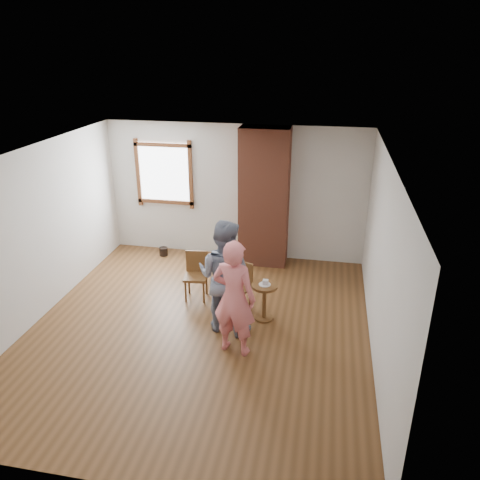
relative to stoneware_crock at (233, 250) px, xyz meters
name	(u,v)px	position (x,y,z in m)	size (l,w,h in m)	color
ground	(199,329)	(-0.02, -2.40, -0.23)	(5.50, 5.50, 0.00)	brown
room_shell	(202,201)	(-0.08, -1.79, 1.58)	(5.04, 5.52, 2.62)	silver
brick_chimney	(264,198)	(0.58, 0.10, 1.07)	(0.90, 0.50, 2.60)	brown
stoneware_crock	(233,250)	(0.00, 0.00, 0.00)	(0.35, 0.35, 0.46)	tan
dark_pot	(163,251)	(-1.43, 0.00, -0.14)	(0.17, 0.17, 0.17)	black
dining_chair_left	(196,272)	(-0.31, -1.46, 0.22)	(0.41, 0.41, 0.79)	brown
dining_chair_right	(239,284)	(0.46, -1.72, 0.22)	(0.48, 0.48, 0.80)	brown
side_table	(264,296)	(0.90, -1.95, 0.18)	(0.40, 0.40, 0.60)	brown
cake_plate	(265,284)	(0.90, -1.95, 0.38)	(0.18, 0.18, 0.01)	white
cake_slice	(265,282)	(0.91, -1.95, 0.41)	(0.08, 0.07, 0.06)	white
man	(224,276)	(0.35, -2.27, 0.63)	(0.83, 0.65, 1.71)	#151E3A
person_pink	(234,298)	(0.60, -2.81, 0.60)	(0.61, 0.40, 1.66)	#EA7579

